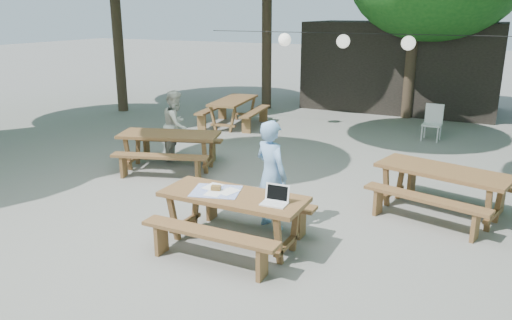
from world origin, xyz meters
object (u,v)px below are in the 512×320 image
at_px(main_picnic_table, 233,219).
at_px(picnic_table_nw, 170,150).
at_px(woman, 271,175).
at_px(second_person, 176,125).
at_px(plastic_chair, 431,130).

distance_m(main_picnic_table, picnic_table_nw, 3.81).
relative_size(woman, second_person, 1.09).
relative_size(main_picnic_table, plastic_chair, 2.22).
height_order(main_picnic_table, woman, woman).
height_order(woman, plastic_chair, woman).
bearing_deg(plastic_chair, picnic_table_nw, -130.05).
xyz_separation_m(main_picnic_table, picnic_table_nw, (-2.86, 2.51, 0.00)).
bearing_deg(plastic_chair, second_person, -136.13).
bearing_deg(second_person, plastic_chair, -64.75).
xyz_separation_m(woman, plastic_chair, (1.42, 6.57, -0.57)).
bearing_deg(woman, picnic_table_nw, -4.92).
distance_m(second_person, plastic_chair, 6.38).
xyz_separation_m(picnic_table_nw, plastic_chair, (4.49, 4.86, -0.13)).
height_order(picnic_table_nw, plastic_chair, plastic_chair).
bearing_deg(second_person, woman, -141.22).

